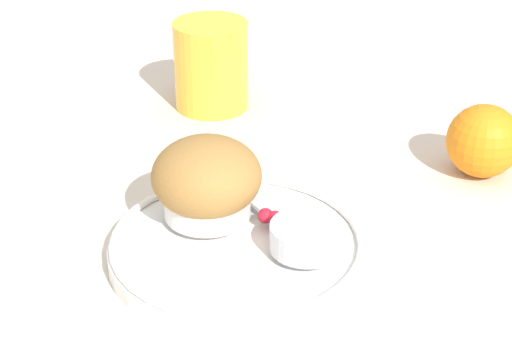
{
  "coord_description": "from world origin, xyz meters",
  "views": [
    {
      "loc": [
        0.26,
        -0.51,
        0.39
      ],
      "look_at": [
        -0.02,
        0.03,
        0.06
      ],
      "focal_mm": 60.0,
      "sensor_mm": 36.0,
      "label": 1
    }
  ],
  "objects_px": {
    "orange_fruit": "(483,141)",
    "muffin": "(206,182)",
    "juice_glass": "(211,65)",
    "butter_knife": "(263,205)"
  },
  "relations": [
    {
      "from": "orange_fruit",
      "to": "juice_glass",
      "type": "distance_m",
      "value": 0.3
    },
    {
      "from": "butter_knife",
      "to": "juice_glass",
      "type": "relative_size",
      "value": 1.82
    },
    {
      "from": "butter_knife",
      "to": "orange_fruit",
      "type": "distance_m",
      "value": 0.23
    },
    {
      "from": "muffin",
      "to": "orange_fruit",
      "type": "bearing_deg",
      "value": 50.7
    },
    {
      "from": "butter_knife",
      "to": "muffin",
      "type": "bearing_deg",
      "value": -108.25
    },
    {
      "from": "juice_glass",
      "to": "butter_knife",
      "type": "bearing_deg",
      "value": -49.99
    },
    {
      "from": "orange_fruit",
      "to": "juice_glass",
      "type": "relative_size",
      "value": 0.72
    },
    {
      "from": "muffin",
      "to": "juice_glass",
      "type": "xyz_separation_m",
      "value": [
        -0.13,
        0.23,
        -0.0
      ]
    },
    {
      "from": "orange_fruit",
      "to": "muffin",
      "type": "bearing_deg",
      "value": -129.3
    },
    {
      "from": "butter_knife",
      "to": "juice_glass",
      "type": "xyz_separation_m",
      "value": [
        -0.16,
        0.19,
        0.03
      ]
    }
  ]
}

